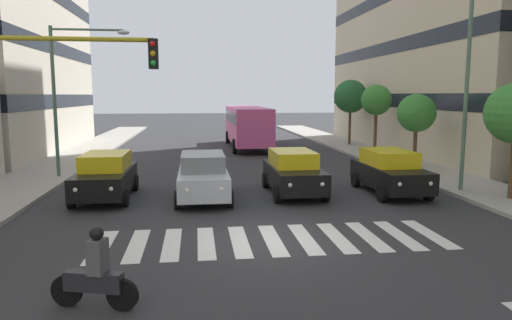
{
  "coord_description": "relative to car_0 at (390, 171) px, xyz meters",
  "views": [
    {
      "loc": [
        2.01,
        12.18,
        3.91
      ],
      "look_at": [
        -0.43,
        -6.9,
        1.24
      ],
      "focal_mm": 32.96,
      "sensor_mm": 36.0,
      "label": 1
    }
  ],
  "objects": [
    {
      "name": "street_tree_1",
      "position": [
        -3.69,
        -5.45,
        2.07
      ],
      "size": [
        1.98,
        1.98,
        3.82
      ],
      "color": "#513823",
      "rests_on": "sidewalk_left"
    },
    {
      "name": "street_lamp_left",
      "position": [
        -2.32,
        0.44,
        3.95
      ],
      "size": [
        3.09,
        0.28,
        7.69
      ],
      "color": "#4C6B56",
      "rests_on": "sidewalk_left"
    },
    {
      "name": "street_tree_2",
      "position": [
        -3.92,
        -11.57,
        2.68
      ],
      "size": [
        1.96,
        1.96,
        4.42
      ],
      "color": "#513823",
      "rests_on": "sidewalk_left"
    },
    {
      "name": "motorcycle_with_rider",
      "position": [
        9.51,
        9.14,
        -0.24
      ],
      "size": [
        1.66,
        0.58,
        1.57
      ],
      "color": "black",
      "rests_on": "ground_plane"
    },
    {
      "name": "car_0",
      "position": [
        0.0,
        0.0,
        0.0
      ],
      "size": [
        2.02,
        4.44,
        1.72
      ],
      "color": "black",
      "rests_on": "ground_plane"
    },
    {
      "name": "traffic_light_gantry",
      "position": [
        11.73,
        5.08,
        2.83
      ],
      "size": [
        4.57,
        0.36,
        5.5
      ],
      "color": "#AD991E",
      "rests_on": "ground_plane"
    },
    {
      "name": "car_1",
      "position": [
        3.85,
        -0.35,
        0.0
      ],
      "size": [
        2.02,
        4.44,
        1.72
      ],
      "color": "black",
      "rests_on": "ground_plane"
    },
    {
      "name": "car_3",
      "position": [
        11.05,
        -0.43,
        0.0
      ],
      "size": [
        2.02,
        4.44,
        1.72
      ],
      "color": "black",
      "rests_on": "ground_plane"
    },
    {
      "name": "ground_plane",
      "position": [
        5.62,
        5.46,
        -0.89
      ],
      "size": [
        180.0,
        180.0,
        0.0
      ],
      "primitive_type": "plane",
      "color": "#2D2D30"
    },
    {
      "name": "crosswalk_markings",
      "position": [
        5.62,
        5.46,
        -0.88
      ],
      "size": [
        9.45,
        2.8,
        0.01
      ],
      "color": "silver",
      "rests_on": "ground_plane"
    },
    {
      "name": "bus_behind_traffic",
      "position": [
        3.85,
        -17.09,
        0.97
      ],
      "size": [
        2.78,
        10.5,
        3.0
      ],
      "color": "#DB5193",
      "rests_on": "ground_plane"
    },
    {
      "name": "street_lamp_right",
      "position": [
        13.42,
        -5.01,
        3.54
      ],
      "size": [
        3.55,
        0.28,
        6.84
      ],
      "color": "#4C6B56",
      "rests_on": "sidewalk_right"
    },
    {
      "name": "street_tree_3",
      "position": [
        -4.04,
        -17.06,
        2.9
      ],
      "size": [
        2.5,
        2.5,
        4.9
      ],
      "color": "#513823",
      "rests_on": "sidewalk_left"
    },
    {
      "name": "car_2",
      "position": [
        7.4,
        0.14,
        0.0
      ],
      "size": [
        2.02,
        4.44,
        1.72
      ],
      "color": "#B2B7BC",
      "rests_on": "ground_plane"
    }
  ]
}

